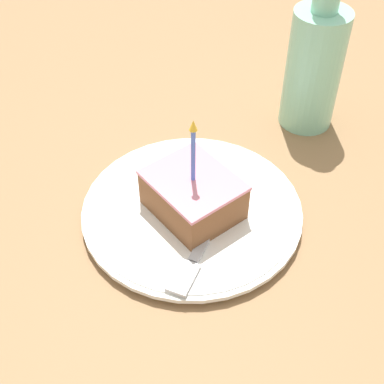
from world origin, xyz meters
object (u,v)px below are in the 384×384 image
at_px(bottle, 314,65).
at_px(cake_slice, 193,194).
at_px(fork, 204,238).
at_px(plate, 192,211).

bearing_deg(bottle, cake_slice, -168.52).
xyz_separation_m(cake_slice, fork, (-0.02, -0.05, -0.02)).
distance_m(cake_slice, fork, 0.06).
relative_size(cake_slice, bottle, 0.58).
bearing_deg(cake_slice, bottle, 11.48).
distance_m(plate, bottle, 0.28).
relative_size(fork, bottle, 0.77).
xyz_separation_m(cake_slice, bottle, (0.26, 0.05, 0.05)).
bearing_deg(fork, plate, 67.02).
height_order(cake_slice, bottle, bottle).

